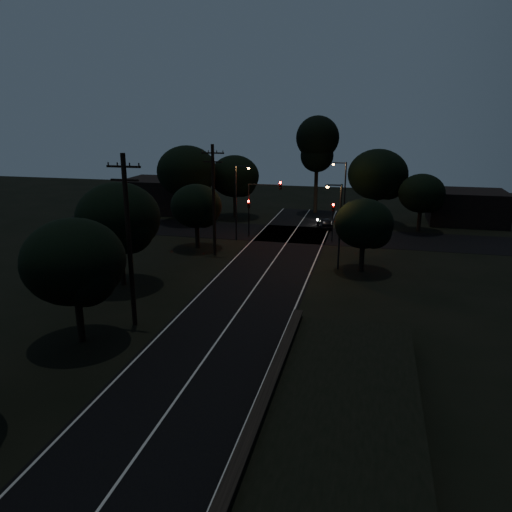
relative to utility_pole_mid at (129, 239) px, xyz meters
The scene contains 22 objects.
road_surface 18.13m from the utility_pole_mid, 69.58° to the left, with size 60.00×70.00×0.03m.
retaining_wall 18.95m from the utility_pole_mid, 41.14° to the right, with size 6.93×26.00×1.60m.
utility_pole_mid is the anchor object (origin of this frame).
utility_pole_far 17.00m from the utility_pole_mid, 90.00° to the left, with size 2.20×0.30×10.50m.
tree_left_b 3.69m from the utility_pole_mid, 119.84° to the right, with size 5.94×5.94×7.55m.
tree_left_c 8.10m from the utility_pole_mid, 121.87° to the left, with size 6.50×6.50×8.21m.
tree_left_d 19.10m from the utility_pole_mid, 97.00° to the left, with size 5.12×5.12×6.49m.
tree_far_nw 34.99m from the utility_pole_mid, 94.55° to the left, with size 6.32×6.32×8.00m.
tree_far_w 31.81m from the utility_pole_mid, 104.08° to the left, with size 7.38×7.38×9.41m.
tree_far_ne 38.05m from the utility_pole_mid, 66.36° to the left, with size 7.19×7.19×9.09m.
tree_far_e 37.77m from the utility_pole_mid, 57.67° to the left, with size 5.21×5.21×6.61m.
tree_right_a 20.63m from the utility_pole_mid, 46.42° to the left, with size 4.99×4.99×6.34m.
tall_pine 40.76m from the utility_pole_mid, 80.07° to the left, with size 5.68×5.68×12.90m.
building_left 39.72m from the utility_pole_mid, 110.73° to the left, with size 10.00×8.00×4.40m, color black.
building_right 46.19m from the utility_pole_mid, 55.62° to the left, with size 9.00×7.00×4.00m, color black.
signal_left 25.19m from the utility_pole_mid, 86.79° to the left, with size 0.28×0.35×4.10m.
signal_right 27.30m from the utility_pole_mid, 67.01° to the left, with size 0.28×0.35×4.10m.
signal_mast 25.22m from the utility_pole_mid, 82.96° to the left, with size 3.70×0.35×6.25m.
streetlight_a 23.04m from the utility_pole_mid, 88.27° to the left, with size 1.66×0.26×8.00m.
streetlight_b 31.15m from the utility_pole_mid, 68.70° to the left, with size 1.66×0.26×8.00m.
streetlight_c 19.15m from the utility_pole_mid, 51.74° to the left, with size 1.46×0.26×7.50m.
car 32.74m from the utility_pole_mid, 73.47° to the left, with size 1.45×3.62×1.23m, color black.
Camera 1 is at (8.62, -12.42, 13.36)m, focal length 35.00 mm.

